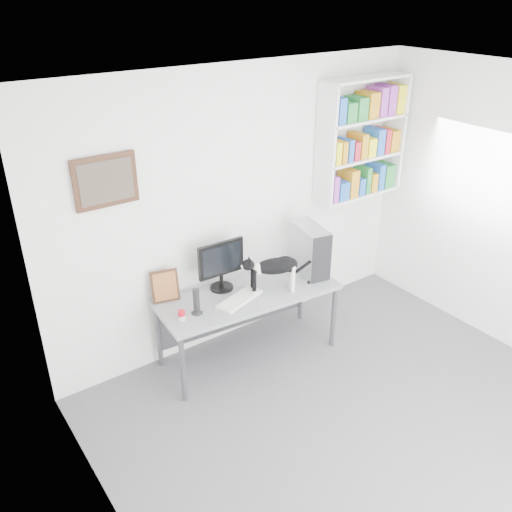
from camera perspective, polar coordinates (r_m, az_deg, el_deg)
name	(u,v)px	position (r m, az deg, el deg)	size (l,w,h in m)	color
room	(404,298)	(3.88, 15.29, -4.28)	(4.01, 4.01, 2.70)	#56575B
bookshelf	(362,139)	(5.80, 11.05, 12.04)	(1.03, 0.28, 1.24)	white
wall_art	(106,181)	(4.44, -15.56, 7.59)	(0.52, 0.04, 0.42)	#412615
desk	(248,324)	(5.24, -0.80, -7.21)	(1.71, 0.66, 0.71)	gray
monitor	(221,265)	(5.01, -3.72, -0.98)	(0.46, 0.22, 0.49)	black
keyboard	(239,299)	(4.92, -1.76, -4.56)	(0.47, 0.18, 0.04)	white
pc_tower	(309,249)	(5.33, 5.61, 0.73)	(0.22, 0.49, 0.49)	#BABABF
speaker	(196,301)	(4.72, -6.29, -4.74)	(0.11, 0.11, 0.24)	black
leaning_print	(165,285)	(4.93, -9.57, -3.06)	(0.25, 0.10, 0.31)	#412615
soup_can	(182,315)	(4.68, -7.84, -6.22)	(0.06, 0.06, 0.09)	#B40F1E
cat	(274,275)	(4.97, 1.96, -1.99)	(0.59, 0.16, 0.37)	black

